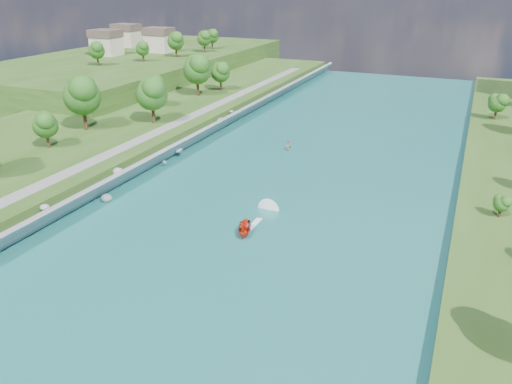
% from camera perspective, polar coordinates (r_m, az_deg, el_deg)
% --- Properties ---
extents(ground, '(260.00, 260.00, 0.00)m').
position_cam_1_polar(ground, '(67.98, -3.11, -6.07)').
color(ground, '#2D5119').
rests_on(ground, ground).
extents(river_water, '(55.00, 240.00, 0.10)m').
position_cam_1_polar(river_water, '(84.45, 2.93, 0.06)').
color(river_water, '#196061').
rests_on(river_water, ground).
extents(berm_west, '(45.00, 240.00, 3.50)m').
position_cam_1_polar(berm_west, '(110.56, -22.15, 4.94)').
color(berm_west, '#2D5119').
rests_on(berm_west, ground).
extents(ridge_west, '(60.00, 120.00, 9.00)m').
position_cam_1_polar(ridge_west, '(186.19, -13.22, 13.75)').
color(ridge_west, '#2D5119').
rests_on(ridge_west, ground).
extents(riprap_bank, '(4.28, 236.00, 4.24)m').
position_cam_1_polar(riprap_bank, '(94.60, -12.07, 3.29)').
color(riprap_bank, slate).
rests_on(riprap_bank, ground).
extents(riverside_path, '(3.00, 200.00, 0.10)m').
position_cam_1_polar(riverside_path, '(98.61, -15.03, 4.90)').
color(riverside_path, gray).
rests_on(riverside_path, berm_west).
extents(ridge_houses, '(29.50, 29.50, 8.40)m').
position_cam_1_polar(ridge_houses, '(192.69, -14.11, 16.62)').
color(ridge_houses, beige).
rests_on(ridge_houses, ridge_west).
extents(trees_ridge, '(19.88, 53.86, 9.76)m').
position_cam_1_polar(trees_ridge, '(176.25, -9.54, 16.45)').
color(trees_ridge, '#165418').
rests_on(trees_ridge, ridge_west).
extents(motorboat, '(3.60, 19.06, 2.04)m').
position_cam_1_polar(motorboat, '(71.24, -0.84, -3.84)').
color(motorboat, red).
rests_on(motorboat, river_water).
extents(raft, '(2.37, 2.93, 1.63)m').
position_cam_1_polar(raft, '(105.89, 3.65, 5.15)').
color(raft, gray).
rests_on(raft, river_water).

